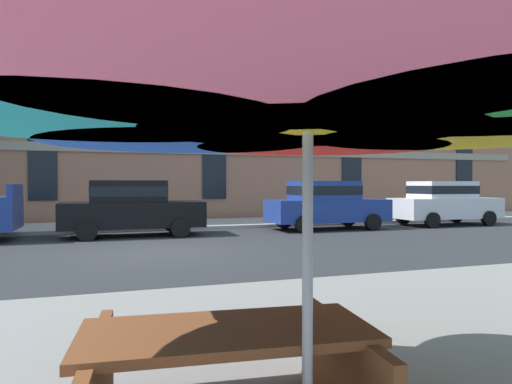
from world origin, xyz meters
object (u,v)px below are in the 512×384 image
(sedan_black, at_px, (131,207))
(patio_umbrella, at_px, (308,97))
(sedan_white, at_px, (444,202))
(sedan_blue, at_px, (326,204))
(picnic_table, at_px, (228,373))

(sedan_black, distance_m, patio_umbrella, 12.76)
(sedan_white, relative_size, patio_umbrella, 1.08)
(sedan_blue, distance_m, sedan_white, 5.33)
(patio_umbrella, xyz_separation_m, picnic_table, (-0.33, 0.46, -1.65))
(sedan_black, relative_size, sedan_white, 1.00)
(patio_umbrella, bearing_deg, sedan_blue, 62.08)
(sedan_black, bearing_deg, patio_umbrella, -89.14)
(sedan_black, bearing_deg, sedan_blue, 0.00)
(sedan_blue, xyz_separation_m, sedan_white, (5.33, 0.00, 0.00))
(patio_umbrella, distance_m, picnic_table, 1.75)
(picnic_table, bearing_deg, sedan_white, 44.64)
(sedan_blue, xyz_separation_m, picnic_table, (-7.06, -12.24, -0.46))
(sedan_blue, bearing_deg, sedan_white, 0.00)
(sedan_white, bearing_deg, sedan_black, 180.00)
(sedan_white, bearing_deg, patio_umbrella, -133.53)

